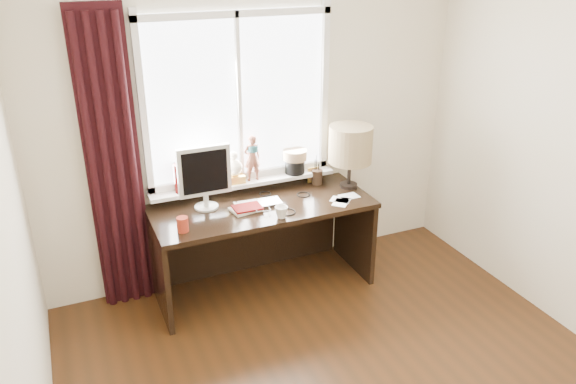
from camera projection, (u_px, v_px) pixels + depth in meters
name	position (u px, v px, depth m)	size (l,w,h in m)	color
wall_back	(256.00, 121.00, 4.44)	(3.50, 2.60, 0.00)	beige
wall_left	(7.00, 314.00, 2.12)	(4.00, 2.60, 0.00)	beige
laptop	(258.00, 204.00, 4.29)	(0.36, 0.23, 0.03)	silver
mug	(281.00, 212.00, 4.08)	(0.10, 0.09, 0.10)	white
red_cup	(183.00, 224.00, 3.89)	(0.08, 0.08, 0.11)	maroon
window	(242.00, 123.00, 4.34)	(1.52, 0.20, 1.40)	white
curtain	(113.00, 168.00, 4.02)	(0.38, 0.09, 2.25)	black
desk	(259.00, 227.00, 4.49)	(1.70, 0.70, 0.75)	black
monitor	(204.00, 174.00, 4.14)	(0.40, 0.18, 0.49)	beige
notebook_stack	(246.00, 208.00, 4.21)	(0.24, 0.20, 0.03)	beige
brush_holder	(317.00, 177.00, 4.66)	(0.09, 0.09, 0.25)	black
icon_frame	(313.00, 175.00, 4.69)	(0.10, 0.02, 0.13)	gold
table_lamp	(350.00, 145.00, 4.47)	(0.35, 0.35, 0.52)	black
loose_papers	(343.00, 199.00, 4.39)	(0.29, 0.23, 0.00)	white
desk_cables	(287.00, 202.00, 4.35)	(0.41, 0.52, 0.01)	black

